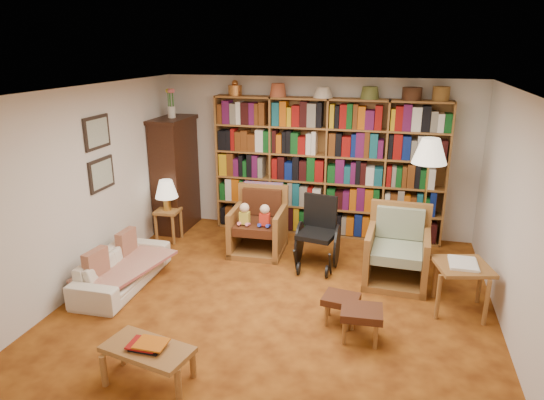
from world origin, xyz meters
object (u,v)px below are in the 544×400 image
(armchair_leather, at_px, (260,225))
(wheelchair, at_px, (318,234))
(side_table_lamp, at_px, (168,218))
(footstool_b, at_px, (362,315))
(armchair_sage, at_px, (397,252))
(floor_lamp, at_px, (429,156))
(coffee_table, at_px, (148,352))
(side_table_papers, at_px, (462,271))
(footstool_a, at_px, (341,301))
(sofa, at_px, (123,268))

(armchair_leather, bearing_deg, wheelchair, -17.90)
(side_table_lamp, bearing_deg, footstool_b, -32.44)
(armchair_sage, distance_m, floor_lamp, 1.38)
(side_table_lamp, relative_size, floor_lamp, 0.28)
(coffee_table, bearing_deg, wheelchair, 69.33)
(floor_lamp, distance_m, side_table_papers, 1.73)
(floor_lamp, xyz_separation_m, coffee_table, (-2.49, -3.36, -1.22))
(side_table_lamp, xyz_separation_m, footstool_b, (3.17, -2.01, -0.07))
(floor_lamp, distance_m, footstool_b, 2.62)
(armchair_leather, relative_size, footstool_a, 2.29)
(sofa, bearing_deg, floor_lamp, -66.58)
(side_table_lamp, relative_size, side_table_papers, 0.71)
(floor_lamp, distance_m, coffee_table, 4.36)
(armchair_leather, height_order, floor_lamp, floor_lamp)
(armchair_sage, xyz_separation_m, wheelchair, (-1.07, 0.19, 0.07))
(footstool_a, bearing_deg, wheelchair, 108.96)
(wheelchair, bearing_deg, armchair_leather, 162.10)
(footstool_a, distance_m, footstool_b, 0.37)
(sofa, height_order, wheelchair, wheelchair)
(armchair_sage, height_order, footstool_b, armchair_sage)
(sofa, bearing_deg, side_table_lamp, 2.29)
(sofa, height_order, coffee_table, sofa)
(sofa, height_order, floor_lamp, floor_lamp)
(armchair_leather, height_order, side_table_papers, armchair_leather)
(wheelchair, relative_size, coffee_table, 1.11)
(armchair_leather, distance_m, coffee_table, 3.19)
(coffee_table, bearing_deg, footstool_a, 42.17)
(footstool_a, bearing_deg, armchair_leather, 129.24)
(wheelchair, bearing_deg, side_table_lamp, 173.22)
(side_table_papers, bearing_deg, coffee_table, -144.75)
(floor_lamp, xyz_separation_m, footstool_b, (-0.66, -2.21, -1.24))
(armchair_sage, distance_m, side_table_papers, 0.98)
(armchair_sage, relative_size, footstool_b, 2.20)
(side_table_lamp, height_order, footstool_b, side_table_lamp)
(side_table_lamp, distance_m, footstool_b, 3.75)
(side_table_papers, distance_m, coffee_table, 3.53)
(sofa, bearing_deg, coffee_table, -144.26)
(armchair_sage, relative_size, wheelchair, 1.00)
(wheelchair, bearing_deg, side_table_papers, -25.17)
(side_table_lamp, height_order, side_table_papers, side_table_papers)
(armchair_sage, relative_size, footstool_a, 2.32)
(armchair_sage, bearing_deg, side_table_lamp, 172.20)
(armchair_leather, xyz_separation_m, floor_lamp, (2.33, 0.18, 1.14))
(side_table_lamp, distance_m, wheelchair, 2.44)
(sofa, distance_m, side_table_papers, 4.15)
(armchair_leather, relative_size, footstool_b, 2.18)
(side_table_lamp, distance_m, floor_lamp, 4.01)
(armchair_sage, xyz_separation_m, footstool_a, (-0.58, -1.25, -0.11))
(footstool_a, height_order, coffee_table, coffee_table)
(armchair_leather, bearing_deg, footstool_a, -50.76)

